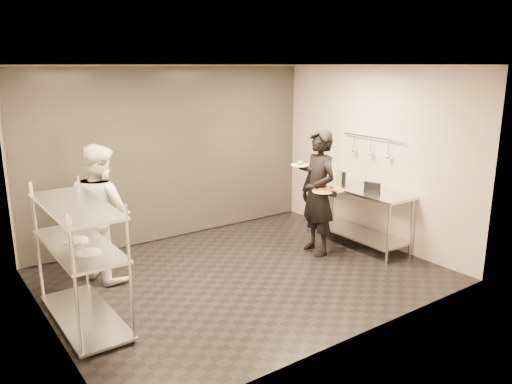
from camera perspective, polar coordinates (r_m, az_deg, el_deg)
room_shell at (r=7.48m, az=-6.57°, el=3.48°), size 5.00×4.00×2.80m
pass_rack at (r=5.81m, az=-19.48°, el=-6.98°), size 0.60×1.60×1.50m
prep_counter at (r=8.07m, az=11.48°, el=-1.57°), size 0.60×1.80×0.92m
utensil_rail at (r=8.05m, az=13.02°, el=5.04°), size 0.07×1.20×0.31m
waiter at (r=7.50m, az=7.12°, el=-0.08°), size 0.53×0.74×1.89m
chef at (r=6.90m, az=-17.31°, el=-2.22°), size 0.90×1.03×1.82m
pizza_plate_near at (r=7.29m, az=7.72°, el=0.17°), size 0.33×0.33×0.05m
pizza_plate_far at (r=7.42m, az=8.83°, el=0.31°), size 0.33×0.33×0.05m
salad_plate at (r=7.53m, az=5.04°, el=3.22°), size 0.26×0.26×0.07m
pos_monitor at (r=7.63m, az=13.13°, el=0.43°), size 0.11×0.26×0.18m
bottle_green at (r=8.05m, az=9.47°, el=1.66°), size 0.08×0.08×0.27m
bottle_clear at (r=8.43m, az=9.42°, el=1.91°), size 0.05×0.05×0.18m
bottle_dark at (r=8.11m, az=10.00°, el=1.53°), size 0.06×0.06×0.22m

